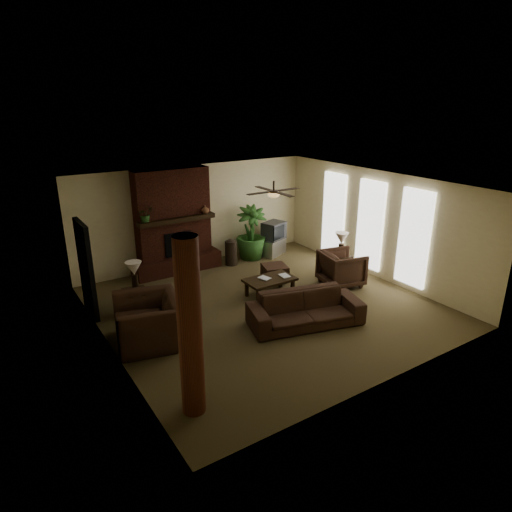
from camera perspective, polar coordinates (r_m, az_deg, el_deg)
room_shell at (r=9.83m, az=1.27°, el=0.99°), size 7.00×7.00×7.00m
fireplace at (r=12.27m, az=-10.39°, el=3.28°), size 2.40×0.70×2.80m
windows at (r=12.18m, az=14.30°, el=3.82°), size 0.08×3.65×2.35m
log_column at (r=6.57m, az=-8.40°, el=-9.17°), size 0.36×0.36×2.80m
doorway at (r=10.28m, az=-20.80°, el=-1.58°), size 0.10×1.00×2.10m
ceiling_fan at (r=10.00m, az=2.26°, el=8.00°), size 1.35×1.35×0.37m
sofa at (r=9.44m, az=6.34°, el=-6.09°), size 2.48×1.30×0.93m
armchair_left at (r=8.92m, az=-13.64°, el=-7.17°), size 1.19×1.55×1.21m
armchair_right at (r=11.51m, az=10.85°, el=-1.35°), size 1.07×1.12×0.98m
coffee_table at (r=10.76m, az=1.77°, el=-3.17°), size 1.20×0.70×0.43m
ottoman at (r=11.72m, az=2.40°, el=-2.12°), size 0.75×0.75×0.40m
tv_stand at (r=13.59m, az=2.08°, el=1.21°), size 0.98×0.81×0.50m
tv at (r=13.42m, az=2.30°, el=3.25°), size 0.78×0.71×0.52m
floor_vase at (r=12.71m, az=-3.19°, el=0.74°), size 0.34×0.34×0.77m
floor_plant at (r=13.20m, az=-0.62°, el=1.53°), size 1.24×1.74×0.88m
side_table_left at (r=10.27m, az=-15.13°, el=-5.66°), size 0.58×0.58×0.55m
lamp_left at (r=10.01m, az=-15.26°, el=-1.80°), size 0.43×0.43×0.65m
side_table_right at (r=12.22m, az=10.55°, el=-1.14°), size 0.53×0.53×0.55m
lamp_right at (r=11.94m, az=10.85°, el=2.02°), size 0.44×0.44×0.65m
mantel_plant at (r=11.63m, az=-13.89°, el=5.04°), size 0.43×0.46×0.33m
mantel_vase at (r=12.22m, az=-6.48°, el=5.92°), size 0.24×0.25×0.22m
book_a at (r=10.60m, az=0.71°, el=-2.34°), size 0.22×0.08×0.29m
book_b at (r=10.80m, az=3.18°, el=-1.95°), size 0.21×0.04×0.29m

